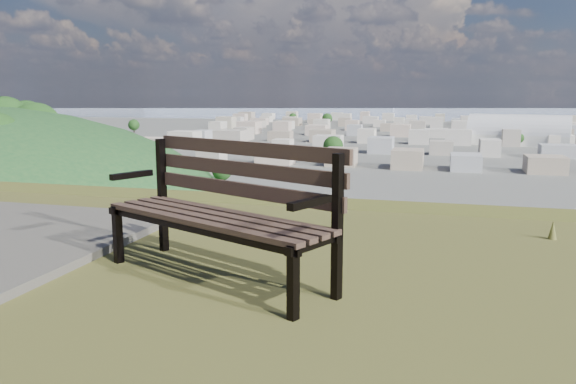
% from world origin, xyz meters
% --- Properties ---
extents(park_bench, '(1.93, 1.31, 0.97)m').
position_xyz_m(park_bench, '(-0.11, 1.44, 25.55)').
color(park_bench, '#473229').
rests_on(park_bench, hilltop_mesa).
extents(arena, '(51.95, 30.45, 20.56)m').
position_xyz_m(arena, '(40.23, 308.42, 4.85)').
color(arena, silver).
rests_on(arena, ground).
extents(city_blocks, '(395.00, 361.00, 7.00)m').
position_xyz_m(city_blocks, '(0.00, 394.44, 3.50)').
color(city_blocks, beige).
rests_on(city_blocks, ground).
extents(city_trees, '(406.52, 387.20, 9.98)m').
position_xyz_m(city_trees, '(-26.39, 319.00, 4.83)').
color(city_trees, '#332819').
rests_on(city_trees, ground).
extents(bay_water, '(2400.00, 700.00, 0.12)m').
position_xyz_m(bay_water, '(0.00, 900.00, 0.00)').
color(bay_water, '#93A4BC').
rests_on(bay_water, ground).
extents(far_hills, '(2050.00, 340.00, 60.00)m').
position_xyz_m(far_hills, '(-60.92, 1402.93, 25.47)').
color(far_hills, '#878FA8').
rests_on(far_hills, ground).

